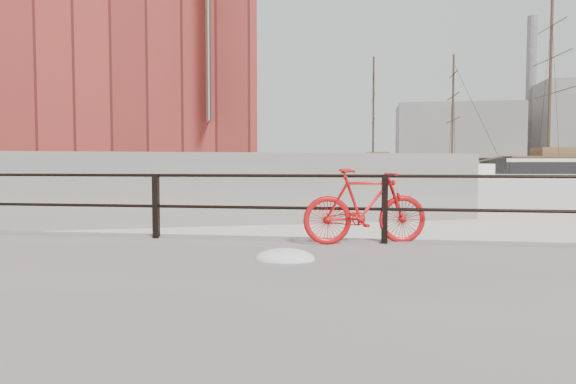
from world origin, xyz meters
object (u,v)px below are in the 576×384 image
at_px(workboat_far, 159,179).
at_px(schooner_mid, 412,175).
at_px(bicycle, 365,206).
at_px(schooner_left, 171,175).
at_px(workboat_near, 41,184).

bearing_deg(workboat_far, schooner_mid, 36.27).
height_order(bicycle, workboat_far, workboat_far).
xyz_separation_m(bicycle, schooner_mid, (6.48, 72.48, -0.89)).
bearing_deg(schooner_mid, schooner_left, -169.99).
xyz_separation_m(bicycle, schooner_left, (-29.08, 65.17, -0.89)).
xyz_separation_m(schooner_mid, workboat_far, (-29.19, -26.77, 0.00)).
bearing_deg(schooner_left, bicycle, -66.85).
bearing_deg(workboat_near, bicycle, -82.63).
relative_size(bicycle, workboat_far, 0.15).
xyz_separation_m(schooner_mid, workboat_near, (-32.43, -42.46, 0.00)).
xyz_separation_m(bicycle, workboat_far, (-22.71, 45.72, -0.89)).
relative_size(bicycle, workboat_near, 0.14).
distance_m(bicycle, schooner_mid, 72.78).
distance_m(bicycle, workboat_near, 39.70).
relative_size(schooner_mid, workboat_far, 2.21).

